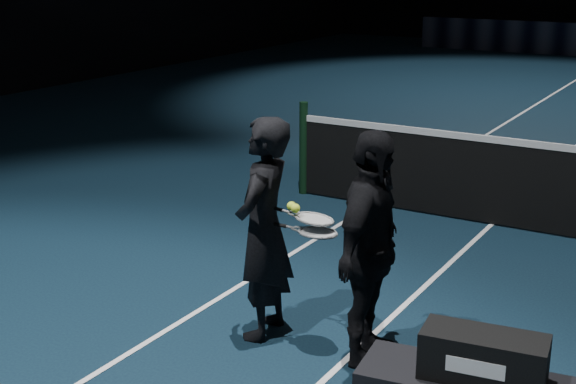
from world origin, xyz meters
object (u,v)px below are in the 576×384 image
object	(u,v)px
racket_upper	(314,219)
tennis_balls	(294,205)
player_b	(370,251)
racket_bag	(484,357)
player_a	(264,229)
racket_lower	(318,233)

from	to	relation	value
racket_upper	tennis_balls	xyz separation A→B (m)	(-0.15, -0.03, 0.09)
tennis_balls	player_b	bearing A→B (deg)	-0.98
player_b	tennis_balls	size ratio (longest dim) A/B	13.81
racket_bag	player_b	xyz separation A→B (m)	(-0.98, 0.56, 0.27)
racket_bag	racket_upper	size ratio (longest dim) A/B	1.03
player_a	racket_upper	distance (m)	0.42
racket_bag	player_a	bearing A→B (deg)	155.21
tennis_balls	player_a	bearing A→B (deg)	-179.37
player_b	racket_upper	distance (m)	0.47
player_b	tennis_balls	xyz separation A→B (m)	(-0.59, 0.01, 0.22)
racket_lower	racket_upper	distance (m)	0.10
player_a	racket_upper	size ratio (longest dim) A/B	2.44
racket_bag	player_a	distance (m)	1.93
racket_bag	tennis_balls	size ratio (longest dim) A/B	5.83
racket_upper	player_a	bearing A→B (deg)	-178.29
racket_lower	tennis_balls	xyz separation A→B (m)	(-0.19, 0.01, 0.17)
player_b	racket_lower	distance (m)	0.40
racket_upper	tennis_balls	distance (m)	0.17
player_a	tennis_balls	distance (m)	0.34
racket_lower	racket_bag	bearing A→B (deg)	-21.66
racket_bag	tennis_balls	bearing A→B (deg)	152.54
tennis_balls	racket_lower	bearing A→B (deg)	-1.96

